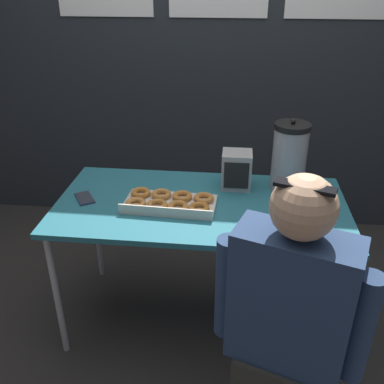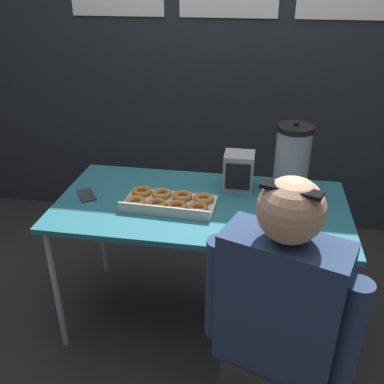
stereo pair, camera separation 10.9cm
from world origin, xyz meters
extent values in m
plane|color=#2D2B28|center=(0.00, 0.00, 0.00)|extent=(12.00, 12.00, 0.00)
cube|color=#23282D|center=(0.00, 1.19, 1.26)|extent=(6.00, 0.10, 2.51)
cube|color=#236675|center=(0.00, 0.00, 0.73)|extent=(1.44, 0.73, 0.03)
cylinder|color=#ADADB2|center=(-0.67, -0.32, 0.36)|extent=(0.03, 0.03, 0.72)
cylinder|color=#ADADB2|center=(0.67, -0.32, 0.36)|extent=(0.03, 0.03, 0.72)
cylinder|color=#ADADB2|center=(-0.67, 0.32, 0.36)|extent=(0.03, 0.03, 0.72)
cylinder|color=#ADADB2|center=(0.67, 0.32, 0.36)|extent=(0.03, 0.03, 0.72)
cube|color=beige|center=(-0.15, -0.04, 0.75)|extent=(0.46, 0.25, 0.02)
cube|color=beige|center=(-0.15, -0.15, 0.78)|extent=(0.45, 0.03, 0.04)
torus|color=#C2803E|center=(-0.31, -0.09, 0.77)|extent=(0.13, 0.13, 0.03)
torus|color=#B97735|center=(-0.20, -0.09, 0.77)|extent=(0.13, 0.13, 0.03)
torus|color=#B77533|center=(-0.10, -0.10, 0.77)|extent=(0.13, 0.13, 0.03)
torus|color=#B06E2C|center=(0.00, -0.10, 0.77)|extent=(0.13, 0.13, 0.03)
torus|color=#B06E2C|center=(-0.31, 0.02, 0.77)|extent=(0.11, 0.11, 0.03)
torus|color=#BB7937|center=(-0.20, 0.02, 0.77)|extent=(0.12, 0.12, 0.03)
torus|color=#B67331|center=(-0.09, 0.01, 0.77)|extent=(0.13, 0.13, 0.03)
torus|color=#BB7836|center=(0.01, 0.00, 0.77)|extent=(0.14, 0.14, 0.03)
cylinder|color=#939399|center=(0.43, 0.21, 0.91)|extent=(0.17, 0.17, 0.33)
cylinder|color=black|center=(0.43, 0.21, 1.09)|extent=(0.18, 0.18, 0.03)
sphere|color=black|center=(0.43, 0.21, 1.11)|extent=(0.02, 0.02, 0.02)
cylinder|color=black|center=(0.43, 0.12, 0.80)|extent=(0.02, 0.04, 0.02)
cube|color=#2D334C|center=(-0.59, -0.02, 0.75)|extent=(0.14, 0.15, 0.01)
cube|color=#2D333D|center=(-0.59, -0.02, 0.75)|extent=(0.12, 0.13, 0.00)
cube|color=#9E9E9E|center=(0.17, 0.20, 0.84)|extent=(0.15, 0.14, 0.20)
cube|color=black|center=(0.17, 0.13, 0.84)|extent=(0.13, 0.01, 0.14)
cube|color=navy|center=(0.37, -0.67, 0.75)|extent=(0.45, 0.31, 0.54)
sphere|color=tan|center=(0.37, -0.67, 1.12)|extent=(0.21, 0.21, 0.21)
cube|color=black|center=(0.37, -0.70, 1.21)|extent=(0.19, 0.10, 0.01)
cylinder|color=navy|center=(0.60, -0.75, 0.72)|extent=(0.09, 0.09, 0.43)
cylinder|color=navy|center=(0.15, -0.60, 0.72)|extent=(0.09, 0.09, 0.43)
camera|label=1|loc=(0.16, -1.85, 1.77)|focal=40.00mm
camera|label=2|loc=(0.26, -1.83, 1.77)|focal=40.00mm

